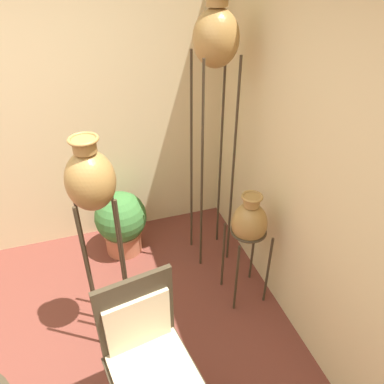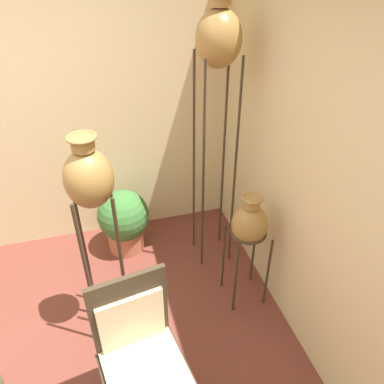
{
  "view_description": "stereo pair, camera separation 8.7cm",
  "coord_description": "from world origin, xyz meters",
  "px_view_note": "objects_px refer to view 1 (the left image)",
  "views": [
    {
      "loc": [
        0.57,
        -1.23,
        2.45
      ],
      "look_at": [
        1.26,
        0.87,
        0.97
      ],
      "focal_mm": 35.0,
      "sensor_mm": 36.0,
      "label": 1
    },
    {
      "loc": [
        0.65,
        -1.26,
        2.45
      ],
      "look_at": [
        1.26,
        0.87,
        0.97
      ],
      "focal_mm": 35.0,
      "sensor_mm": 36.0,
      "label": 2
    }
  ],
  "objects_px": {
    "vase_stand_medium": "(91,185)",
    "potted_plant": "(121,222)",
    "vase_stand_tall": "(216,47)",
    "chair": "(149,356)",
    "vase_stand_short": "(249,224)"
  },
  "relations": [
    {
      "from": "vase_stand_tall",
      "to": "vase_stand_short",
      "type": "bearing_deg",
      "value": -81.01
    },
    {
      "from": "vase_stand_medium",
      "to": "potted_plant",
      "type": "relative_size",
      "value": 2.56
    },
    {
      "from": "chair",
      "to": "potted_plant",
      "type": "distance_m",
      "value": 1.6
    },
    {
      "from": "vase_stand_short",
      "to": "chair",
      "type": "height_order",
      "value": "chair"
    },
    {
      "from": "vase_stand_tall",
      "to": "vase_stand_short",
      "type": "relative_size",
      "value": 2.22
    },
    {
      "from": "vase_stand_short",
      "to": "chair",
      "type": "xyz_separation_m",
      "value": [
        -0.93,
        -0.73,
        -0.12
      ]
    },
    {
      "from": "vase_stand_medium",
      "to": "chair",
      "type": "xyz_separation_m",
      "value": [
        0.13,
        -0.72,
        -0.67
      ]
    },
    {
      "from": "vase_stand_short",
      "to": "potted_plant",
      "type": "relative_size",
      "value": 1.59
    },
    {
      "from": "vase_stand_medium",
      "to": "potted_plant",
      "type": "distance_m",
      "value": 1.29
    },
    {
      "from": "vase_stand_tall",
      "to": "chair",
      "type": "relative_size",
      "value": 2.07
    },
    {
      "from": "vase_stand_medium",
      "to": "chair",
      "type": "height_order",
      "value": "vase_stand_medium"
    },
    {
      "from": "vase_stand_short",
      "to": "chair",
      "type": "distance_m",
      "value": 1.18
    },
    {
      "from": "vase_stand_medium",
      "to": "chair",
      "type": "distance_m",
      "value": 1.0
    },
    {
      "from": "vase_stand_tall",
      "to": "vase_stand_medium",
      "type": "bearing_deg",
      "value": -149.66
    },
    {
      "from": "vase_stand_medium",
      "to": "vase_stand_short",
      "type": "xyz_separation_m",
      "value": [
        1.06,
        0.01,
        -0.56
      ]
    }
  ]
}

